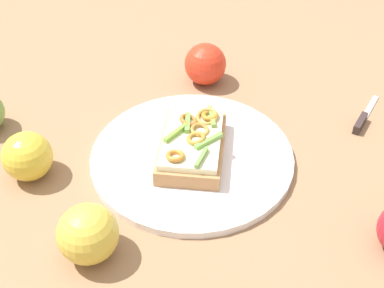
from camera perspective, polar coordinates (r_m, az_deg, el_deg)
The scene contains 7 objects.
ground_plane at distance 0.80m, azimuth 0.00°, elevation -1.75°, with size 2.00×2.00×0.00m, color #956E4E.
plate at distance 0.80m, azimuth 0.00°, elevation -1.42°, with size 0.31×0.31×0.01m, color white.
sandwich at distance 0.78m, azimuth 0.05°, elevation 0.01°, with size 0.15×0.10×0.05m.
apple_1 at distance 0.95m, azimuth 1.37°, elevation 8.88°, with size 0.08×0.08×0.08m, color red.
apple_3 at distance 0.66m, azimuth -11.52°, elevation -9.76°, with size 0.08×0.08×0.08m, color gold.
apple_4 at distance 0.79m, azimuth -17.85°, elevation -1.30°, with size 0.07×0.07×0.07m, color gold.
knife at distance 0.91m, azimuth 18.48°, elevation 2.68°, with size 0.12×0.06×0.02m.
Camera 1 is at (0.58, 0.07, 0.54)m, focal length 47.94 mm.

